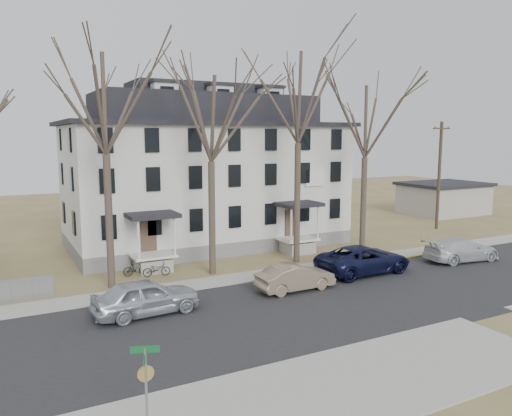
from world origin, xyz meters
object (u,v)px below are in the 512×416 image
tree_center (299,91)px  boarding_house (206,174)px  car_navy (364,260)px  street_sign (146,380)px  car_white (461,250)px  bicycle_right (136,269)px  tree_mid_right (366,116)px  utility_pole_far (439,174)px  tree_mid_left (211,112)px  bicycle_left (157,270)px  car_silver (146,298)px  tree_far_left (104,95)px  car_tan (295,278)px

tree_center → boarding_house: bearing=110.2°
car_navy → street_sign: street_sign is taller
car_white → bicycle_right: car_white is taller
boarding_house → car_navy: size_ratio=3.48×
tree_mid_right → car_white: (4.25, -4.96, -8.84)m
tree_mid_right → utility_pole_far: (12.00, 4.20, -4.70)m
tree_mid_left → bicycle_left: size_ratio=7.86×
car_silver → car_white: car_silver is taller
tree_far_left → car_tan: size_ratio=3.16×
tree_far_left → car_white: bearing=-12.9°
boarding_house → car_tan: bearing=-91.7°
car_silver → bicycle_right: (1.21, 6.67, -0.40)m
boarding_house → bicycle_right: boarding_house is taller
utility_pole_far → car_silver: size_ratio=1.92×
car_white → street_sign: size_ratio=1.90×
car_silver → car_white: (21.22, 0.14, -0.08)m
street_sign → car_silver: bearing=95.0°
tree_mid_left → car_silver: tree_mid_left is taller
tree_center → tree_mid_right: bearing=0.0°
tree_far_left → car_tan: tree_far_left is taller
car_tan → street_sign: (-10.71, -9.47, 1.09)m
tree_center → bicycle_right: size_ratio=9.95×
car_tan → bicycle_right: 9.66m
car_tan → tree_mid_right: bearing=-60.4°
tree_center → bicycle_right: tree_center is taller
car_white → bicycle_right: (-20.02, 6.52, -0.31)m
car_silver → car_navy: car_silver is taller
tree_center → street_sign: 22.39m
utility_pole_far → car_white: (-7.75, -9.16, -4.15)m
car_white → street_sign: (-23.86, -9.73, 1.05)m
bicycle_left → car_navy: bearing=-105.7°
tree_mid_left → tree_mid_right: (11.50, 0.00, 0.00)m
tree_far_left → tree_center: 12.02m
boarding_house → utility_pole_far: 20.88m
tree_mid_right → tree_center: bearing=180.0°
tree_center → utility_pole_far: tree_center is taller
tree_far_left → boarding_house: bearing=42.2°
tree_center → bicycle_left: size_ratio=9.07×
tree_center → utility_pole_far: bearing=13.5°
utility_pole_far → tree_mid_right: bearing=-160.7°
tree_mid_left → car_white: 18.73m
tree_center → car_silver: 16.21m
boarding_house → tree_center: (3.00, -8.15, 5.71)m
boarding_house → utility_pole_far: size_ratio=2.19×
bicycle_left → street_sign: street_sign is taller
car_silver → bicycle_right: size_ratio=3.35×
tree_center → car_white: size_ratio=2.81×
tree_far_left → car_tan: (8.60, -5.23, -9.63)m
tree_mid_left → bicycle_right: 10.22m
tree_mid_left → utility_pole_far: tree_mid_left is taller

